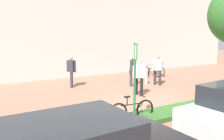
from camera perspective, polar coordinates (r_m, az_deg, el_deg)
ground_plane at (r=11.24m, az=7.75°, el=-6.63°), size 60.00×60.00×0.00m
building_facade at (r=17.31m, az=-7.64°, el=15.39°), size 28.00×1.20×10.00m
planter_strip at (r=10.21m, az=18.32°, el=-8.11°), size 7.00×1.10×0.16m
parking_sign_post at (r=7.96m, az=5.27°, el=-0.37°), size 0.13×0.35×2.63m
bike_at_sign at (r=8.50m, az=4.62°, el=-9.20°), size 1.67×0.42×0.86m
bike_rack_cluster at (r=16.89m, az=8.16°, el=-0.29°), size 2.66×1.66×0.83m
bollard_steel at (r=14.29m, az=7.94°, el=-1.50°), size 0.16×0.16×0.90m
person_suited_dark at (r=13.65m, az=4.84°, el=0.35°), size 0.50×0.44×1.72m
person_suited_navy at (r=13.51m, az=-9.37°, el=0.18°), size 0.41×0.54×1.72m
person_shirt_white at (r=14.09m, az=10.47°, el=0.50°), size 0.59×0.44×1.72m
person_casual_tan at (r=11.63m, az=6.27°, el=-1.13°), size 0.57×0.50×1.72m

